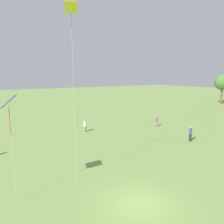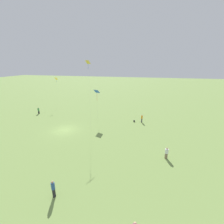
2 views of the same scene
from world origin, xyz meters
name	(u,v)px [view 2 (image 2 of 2)]	position (x,y,z in m)	size (l,w,h in m)	color
ground_plane	(65,130)	(0.00, 0.00, 0.00)	(240.00, 240.00, 0.00)	#7A994C
person_1	(166,153)	(-18.39, 5.03, 0.82)	(0.52, 0.52, 1.67)	#847056
person_2	(142,118)	(-14.48, -7.68, 0.89)	(0.36, 0.36, 1.77)	#4C4C51
person_3	(39,110)	(11.92, -7.64, 0.84)	(0.57, 0.57, 1.70)	#232328
person_4	(53,189)	(-7.03, 14.16, 0.96)	(0.50, 0.50, 1.89)	#232328
kite_0	(97,92)	(-4.53, -6.68, 6.52)	(1.39, 1.22, 7.08)	blue
kite_2	(56,80)	(11.02, -15.68, 7.90)	(0.68, 0.87, 8.52)	yellow
kite_4	(88,66)	(-4.51, -2.43, 12.08)	(0.87, 0.99, 13.03)	yellow
picnic_bag_0	(134,121)	(-12.84, -7.59, 0.19)	(0.34, 0.29, 0.38)	#262628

